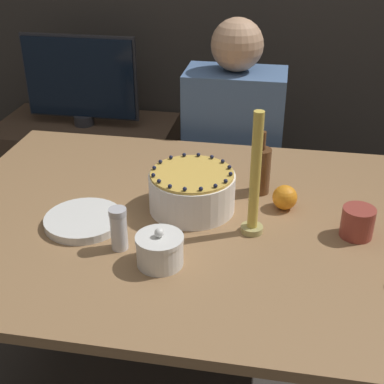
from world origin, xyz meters
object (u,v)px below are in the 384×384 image
(cake, at_px, (192,191))
(bottle, at_px, (260,170))
(sugar_shaker, at_px, (119,229))
(tv_monitor, at_px, (80,80))
(person_man_blue_shirt, at_px, (232,179))
(candle, at_px, (255,184))
(sugar_bowl, at_px, (160,250))

(cake, distance_m, bottle, 0.24)
(sugar_shaker, height_order, tv_monitor, tv_monitor)
(person_man_blue_shirt, bearing_deg, cake, 85.77)
(candle, bearing_deg, bottle, 88.93)
(sugar_bowl, relative_size, person_man_blue_shirt, 0.10)
(cake, relative_size, bottle, 1.24)
(cake, distance_m, sugar_shaker, 0.28)
(sugar_bowl, xyz_separation_m, sugar_shaker, (-0.12, 0.05, 0.02))
(candle, xyz_separation_m, bottle, (0.00, 0.24, -0.07))
(tv_monitor, bearing_deg, bottle, -44.42)
(sugar_bowl, xyz_separation_m, tv_monitor, (-0.71, 1.34, -0.00))
(person_man_blue_shirt, relative_size, tv_monitor, 2.10)
(cake, bearing_deg, person_man_blue_shirt, 85.77)
(cake, relative_size, candle, 0.72)
(sugar_shaker, height_order, person_man_blue_shirt, person_man_blue_shirt)
(sugar_shaker, xyz_separation_m, person_man_blue_shirt, (0.20, 0.93, -0.31))
(cake, relative_size, sugar_shaker, 2.13)
(cake, xyz_separation_m, sugar_bowl, (-0.03, -0.29, -0.02))
(cake, relative_size, person_man_blue_shirt, 0.21)
(sugar_shaker, distance_m, bottle, 0.51)
(cake, height_order, bottle, bottle)
(cake, distance_m, tv_monitor, 1.29)
(person_man_blue_shirt, bearing_deg, sugar_bowl, 85.17)
(sugar_bowl, height_order, tv_monitor, tv_monitor)
(cake, xyz_separation_m, candle, (0.19, -0.10, 0.09))
(sugar_bowl, xyz_separation_m, candle, (0.22, 0.19, 0.11))
(sugar_shaker, distance_m, person_man_blue_shirt, 1.00)
(tv_monitor, bearing_deg, person_man_blue_shirt, -24.36)
(cake, xyz_separation_m, bottle, (0.19, 0.14, 0.02))
(tv_monitor, bearing_deg, sugar_bowl, -62.03)
(cake, bearing_deg, tv_monitor, 125.17)
(cake, distance_m, person_man_blue_shirt, 0.76)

